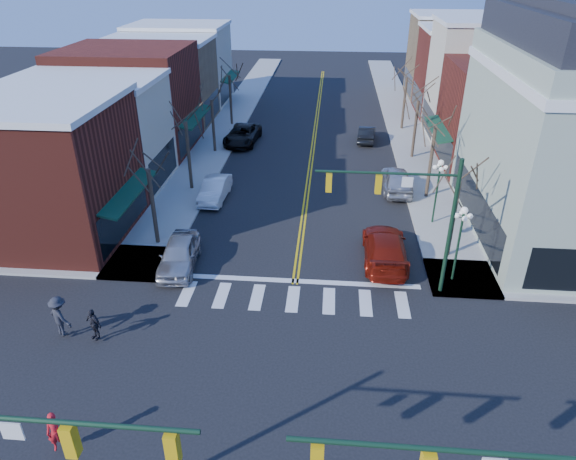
% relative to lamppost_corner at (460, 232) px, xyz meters
% --- Properties ---
extents(ground, '(160.00, 160.00, 0.00)m').
position_rel_lamppost_corner_xyz_m(ground, '(-8.20, -8.50, -2.96)').
color(ground, black).
rests_on(ground, ground).
extents(sidewalk_left, '(3.50, 70.00, 0.15)m').
position_rel_lamppost_corner_xyz_m(sidewalk_left, '(-16.95, 11.50, -2.89)').
color(sidewalk_left, '#9E9B93').
rests_on(sidewalk_left, ground).
extents(sidewalk_right, '(3.50, 70.00, 0.15)m').
position_rel_lamppost_corner_xyz_m(sidewalk_right, '(0.55, 11.50, -2.89)').
color(sidewalk_right, '#9E9B93').
rests_on(sidewalk_right, ground).
extents(bldg_left_brick_a, '(10.00, 8.50, 8.00)m').
position_rel_lamppost_corner_xyz_m(bldg_left_brick_a, '(-23.70, 3.25, 1.04)').
color(bldg_left_brick_a, maroon).
rests_on(bldg_left_brick_a, ground).
extents(bldg_left_stucco_a, '(10.00, 7.00, 7.50)m').
position_rel_lamppost_corner_xyz_m(bldg_left_stucco_a, '(-23.70, 11.00, 0.79)').
color(bldg_left_stucco_a, beige).
rests_on(bldg_left_stucco_a, ground).
extents(bldg_left_brick_b, '(10.00, 9.00, 8.50)m').
position_rel_lamppost_corner_xyz_m(bldg_left_brick_b, '(-23.70, 19.00, 1.29)').
color(bldg_left_brick_b, maroon).
rests_on(bldg_left_brick_b, ground).
extents(bldg_left_tan, '(10.00, 7.50, 7.80)m').
position_rel_lamppost_corner_xyz_m(bldg_left_tan, '(-23.70, 27.25, 0.94)').
color(bldg_left_tan, olive).
rests_on(bldg_left_tan, ground).
extents(bldg_left_stucco_b, '(10.00, 8.00, 8.20)m').
position_rel_lamppost_corner_xyz_m(bldg_left_stucco_b, '(-23.70, 35.00, 1.14)').
color(bldg_left_stucco_b, beige).
rests_on(bldg_left_stucco_b, ground).
extents(bldg_right_brick_a, '(10.00, 8.50, 8.00)m').
position_rel_lamppost_corner_xyz_m(bldg_right_brick_a, '(7.30, 17.25, 1.04)').
color(bldg_right_brick_a, maroon).
rests_on(bldg_right_brick_a, ground).
extents(bldg_right_stucco, '(10.00, 7.00, 10.00)m').
position_rel_lamppost_corner_xyz_m(bldg_right_stucco, '(7.30, 25.00, 2.04)').
color(bldg_right_stucco, beige).
rests_on(bldg_right_stucco, ground).
extents(bldg_right_brick_b, '(10.00, 8.00, 8.50)m').
position_rel_lamppost_corner_xyz_m(bldg_right_brick_b, '(7.30, 32.50, 1.29)').
color(bldg_right_brick_b, maroon).
rests_on(bldg_right_brick_b, ground).
extents(bldg_right_tan, '(10.00, 8.00, 9.00)m').
position_rel_lamppost_corner_xyz_m(bldg_right_tan, '(7.30, 40.50, 1.54)').
color(bldg_right_tan, olive).
rests_on(bldg_right_tan, ground).
extents(traffic_mast_far_right, '(6.60, 0.28, 7.20)m').
position_rel_lamppost_corner_xyz_m(traffic_mast_far_right, '(-2.65, -1.10, 1.75)').
color(traffic_mast_far_right, '#14331E').
rests_on(traffic_mast_far_right, ground).
extents(lamppost_corner, '(0.36, 0.36, 4.33)m').
position_rel_lamppost_corner_xyz_m(lamppost_corner, '(0.00, 0.00, 0.00)').
color(lamppost_corner, '#14331E').
rests_on(lamppost_corner, ground).
extents(lamppost_midblock, '(0.36, 0.36, 4.33)m').
position_rel_lamppost_corner_xyz_m(lamppost_midblock, '(0.00, 6.50, 0.00)').
color(lamppost_midblock, '#14331E').
rests_on(lamppost_midblock, ground).
extents(tree_left_a, '(0.24, 0.24, 4.76)m').
position_rel_lamppost_corner_xyz_m(tree_left_a, '(-16.60, 2.50, -0.58)').
color(tree_left_a, '#382B21').
rests_on(tree_left_a, ground).
extents(tree_left_b, '(0.24, 0.24, 5.04)m').
position_rel_lamppost_corner_xyz_m(tree_left_b, '(-16.60, 10.50, -0.44)').
color(tree_left_b, '#382B21').
rests_on(tree_left_b, ground).
extents(tree_left_c, '(0.24, 0.24, 4.55)m').
position_rel_lamppost_corner_xyz_m(tree_left_c, '(-16.60, 18.50, -0.69)').
color(tree_left_c, '#382B21').
rests_on(tree_left_c, ground).
extents(tree_left_d, '(0.24, 0.24, 4.90)m').
position_rel_lamppost_corner_xyz_m(tree_left_d, '(-16.60, 26.50, -0.51)').
color(tree_left_d, '#382B21').
rests_on(tree_left_d, ground).
extents(tree_right_a, '(0.24, 0.24, 4.62)m').
position_rel_lamppost_corner_xyz_m(tree_right_a, '(0.20, 2.50, -0.65)').
color(tree_right_a, '#382B21').
rests_on(tree_right_a, ground).
extents(tree_right_b, '(0.24, 0.24, 5.18)m').
position_rel_lamppost_corner_xyz_m(tree_right_b, '(0.20, 10.50, -0.37)').
color(tree_right_b, '#382B21').
rests_on(tree_right_b, ground).
extents(tree_right_c, '(0.24, 0.24, 4.83)m').
position_rel_lamppost_corner_xyz_m(tree_right_c, '(0.20, 18.50, -0.55)').
color(tree_right_c, '#382B21').
rests_on(tree_right_c, ground).
extents(tree_right_d, '(0.24, 0.24, 4.97)m').
position_rel_lamppost_corner_xyz_m(tree_right_d, '(0.20, 26.50, -0.48)').
color(tree_right_d, '#382B21').
rests_on(tree_right_d, ground).
extents(car_left_near, '(2.25, 4.82, 1.60)m').
position_rel_lamppost_corner_xyz_m(car_left_near, '(-14.60, 0.16, -2.16)').
color(car_left_near, '#A7A7AC').
rests_on(car_left_near, ground).
extents(car_left_mid, '(1.69, 4.48, 1.46)m').
position_rel_lamppost_corner_xyz_m(car_left_mid, '(-14.55, 9.02, -2.23)').
color(car_left_mid, white).
rests_on(car_left_mid, ground).
extents(car_left_far, '(3.01, 5.83, 1.57)m').
position_rel_lamppost_corner_xyz_m(car_left_far, '(-14.60, 21.12, -2.18)').
color(car_left_far, black).
rests_on(car_left_far, ground).
extents(car_right_near, '(2.39, 5.76, 1.66)m').
position_rel_lamppost_corner_xyz_m(car_right_near, '(-3.40, 1.77, -2.13)').
color(car_right_near, maroon).
rests_on(car_right_near, ground).
extents(car_right_mid, '(2.07, 5.03, 1.71)m').
position_rel_lamppost_corner_xyz_m(car_right_mid, '(-1.80, 11.59, -2.11)').
color(car_right_mid, '#B4B4B9').
rests_on(car_right_mid, ground).
extents(car_right_far, '(1.88, 4.28, 1.37)m').
position_rel_lamppost_corner_xyz_m(car_right_far, '(-3.40, 22.67, -2.28)').
color(car_right_far, black).
rests_on(car_right_far, ground).
extents(pedestrian_red_a, '(0.68, 0.57, 1.60)m').
position_rel_lamppost_corner_xyz_m(pedestrian_red_a, '(-15.50, -11.84, -2.01)').
color(pedestrian_red_a, red).
rests_on(pedestrian_red_a, sidewalk_left).
extents(pedestrian_dark_a, '(0.98, 0.75, 1.55)m').
position_rel_lamppost_corner_xyz_m(pedestrian_dark_a, '(-16.65, -6.15, -2.04)').
color(pedestrian_dark_a, black).
rests_on(pedestrian_dark_a, sidewalk_left).
extents(pedestrian_dark_b, '(1.47, 1.27, 1.97)m').
position_rel_lamppost_corner_xyz_m(pedestrian_dark_b, '(-18.20, -6.02, -1.82)').
color(pedestrian_dark_b, '#21222A').
rests_on(pedestrian_dark_b, sidewalk_left).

